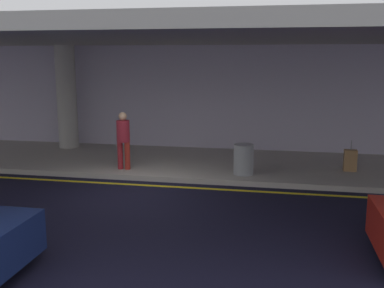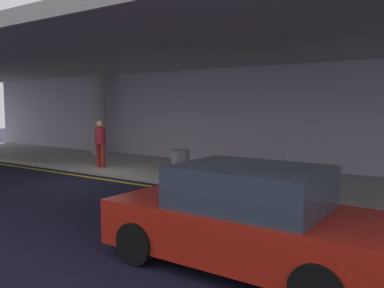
{
  "view_description": "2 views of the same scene",
  "coord_description": "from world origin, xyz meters",
  "px_view_note": "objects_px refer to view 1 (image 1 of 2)",
  "views": [
    {
      "loc": [
        3.47,
        -10.6,
        3.4
      ],
      "look_at": [
        1.17,
        1.33,
        1.04
      ],
      "focal_mm": 42.17,
      "sensor_mm": 36.0,
      "label": 1
    },
    {
      "loc": [
        9.8,
        -8.2,
        2.36
      ],
      "look_at": [
        2.53,
        2.43,
        1.12
      ],
      "focal_mm": 37.26,
      "sensor_mm": 36.0,
      "label": 2
    }
  ],
  "objects_px": {
    "support_column_far_left": "(67,97)",
    "suitcase_upright_primary": "(350,160)",
    "trash_bin_steel": "(244,159)",
    "traveler_with_luggage": "(123,137)"
  },
  "relations": [
    {
      "from": "support_column_far_left",
      "to": "suitcase_upright_primary",
      "type": "distance_m",
      "value": 9.84
    },
    {
      "from": "suitcase_upright_primary",
      "to": "trash_bin_steel",
      "type": "relative_size",
      "value": 1.06
    },
    {
      "from": "support_column_far_left",
      "to": "trash_bin_steel",
      "type": "relative_size",
      "value": 4.29
    },
    {
      "from": "traveler_with_luggage",
      "to": "trash_bin_steel",
      "type": "bearing_deg",
      "value": 19.84
    },
    {
      "from": "support_column_far_left",
      "to": "suitcase_upright_primary",
      "type": "relative_size",
      "value": 4.06
    },
    {
      "from": "trash_bin_steel",
      "to": "support_column_far_left",
      "type": "bearing_deg",
      "value": 157.73
    },
    {
      "from": "support_column_far_left",
      "to": "traveler_with_luggage",
      "type": "height_order",
      "value": "support_column_far_left"
    },
    {
      "from": "suitcase_upright_primary",
      "to": "traveler_with_luggage",
      "type": "bearing_deg",
      "value": -160.93
    },
    {
      "from": "traveler_with_luggage",
      "to": "suitcase_upright_primary",
      "type": "xyz_separation_m",
      "value": [
        6.48,
        1.03,
        -0.65
      ]
    },
    {
      "from": "suitcase_upright_primary",
      "to": "trash_bin_steel",
      "type": "bearing_deg",
      "value": -152.31
    }
  ]
}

